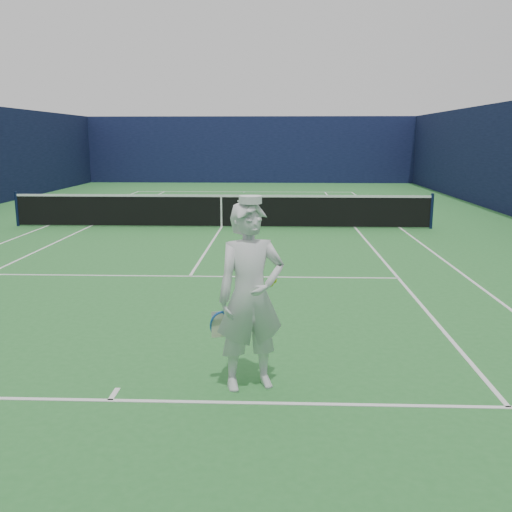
# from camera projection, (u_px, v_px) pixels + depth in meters

# --- Properties ---
(ground) EXTENTS (80.00, 80.00, 0.00)m
(ground) POSITION_uv_depth(u_px,v_px,m) (222.00, 227.00, 17.60)
(ground) COLOR #2C7532
(ground) RESTS_ON ground
(court_markings) EXTENTS (11.03, 23.83, 0.01)m
(court_markings) POSITION_uv_depth(u_px,v_px,m) (222.00, 227.00, 17.60)
(court_markings) COLOR white
(court_markings) RESTS_ON ground
(windscreen_fence) EXTENTS (20.12, 36.12, 4.00)m
(windscreen_fence) POSITION_uv_depth(u_px,v_px,m) (221.00, 162.00, 17.19)
(windscreen_fence) COLOR #0F1439
(windscreen_fence) RESTS_ON ground
(tennis_net) EXTENTS (12.88, 0.09, 1.07)m
(tennis_net) POSITION_uv_depth(u_px,v_px,m) (221.00, 209.00, 17.48)
(tennis_net) COLOR #141E4C
(tennis_net) RESTS_ON ground
(tennis_player) EXTENTS (0.92, 0.71, 2.11)m
(tennis_player) POSITION_uv_depth(u_px,v_px,m) (250.00, 296.00, 6.11)
(tennis_player) COLOR white
(tennis_player) RESTS_ON ground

